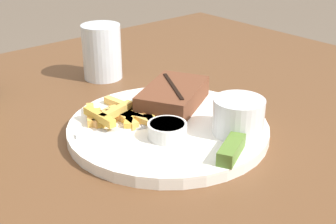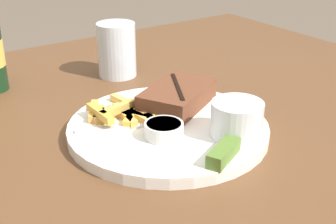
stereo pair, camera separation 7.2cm
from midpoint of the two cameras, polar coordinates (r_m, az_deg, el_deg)
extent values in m
cube|color=brown|center=(0.75, 2.77, -4.08)|extent=(1.27, 1.15, 0.04)
cylinder|color=brown|center=(1.60, 7.85, -2.73)|extent=(0.06, 0.06, 0.71)
cylinder|color=white|center=(0.74, 2.81, -2.25)|extent=(0.32, 0.32, 0.01)
cylinder|color=white|center=(0.73, 2.83, -1.62)|extent=(0.32, 0.32, 0.00)
cube|color=brown|center=(0.79, 3.80, 1.85)|extent=(0.16, 0.14, 0.03)
cube|color=black|center=(0.78, 3.83, 3.10)|extent=(0.06, 0.11, 0.00)
cube|color=#F3A547|center=(0.74, 0.46, -0.82)|extent=(0.03, 0.07, 0.01)
cube|color=#EBB04F|center=(0.75, -2.55, -0.45)|extent=(0.02, 0.08, 0.01)
cube|color=#D8AA53|center=(0.74, -0.77, -0.72)|extent=(0.02, 0.08, 0.01)
cube|color=#EAAF53|center=(0.76, -4.06, 0.04)|extent=(0.07, 0.03, 0.01)
cube|color=#EBA748|center=(0.76, -2.68, -0.01)|extent=(0.07, 0.03, 0.01)
cube|color=gold|center=(0.74, -3.37, 0.32)|extent=(0.07, 0.03, 0.01)
cube|color=#E9A357|center=(0.75, -3.19, -0.21)|extent=(0.03, 0.06, 0.01)
cube|color=gold|center=(0.75, -1.63, -0.46)|extent=(0.06, 0.06, 0.01)
cube|color=gold|center=(0.75, 0.55, -0.41)|extent=(0.04, 0.07, 0.01)
cube|color=#DEA758|center=(0.74, -1.22, -0.53)|extent=(0.03, 0.05, 0.01)
cube|color=#F2B643|center=(0.75, -5.45, -0.36)|extent=(0.03, 0.05, 0.01)
cube|color=#E6B256|center=(0.79, -2.58, 1.04)|extent=(0.02, 0.08, 0.01)
cube|color=#E6A256|center=(0.75, -4.45, -0.49)|extent=(0.06, 0.02, 0.01)
cube|color=gold|center=(0.73, -5.49, -0.24)|extent=(0.01, 0.07, 0.01)
cube|color=#E8A94A|center=(0.76, -6.38, 0.04)|extent=(0.05, 0.07, 0.01)
cylinder|color=white|center=(0.70, 11.35, -0.97)|extent=(0.08, 0.08, 0.05)
cylinder|color=beige|center=(0.69, 11.50, 0.61)|extent=(0.07, 0.07, 0.01)
cylinder|color=silver|center=(0.69, 2.50, -2.29)|extent=(0.06, 0.06, 0.02)
cylinder|color=#C67A4C|center=(0.68, 2.51, -1.67)|extent=(0.05, 0.05, 0.01)
cube|color=#567A2D|center=(0.64, 10.30, -4.90)|extent=(0.07, 0.05, 0.02)
cube|color=#B7B7BC|center=(0.72, -4.51, -2.08)|extent=(0.10, 0.05, 0.00)
cube|color=#B7B7BC|center=(0.72, 0.89, -1.72)|extent=(0.03, 0.01, 0.00)
cube|color=#B7B7BC|center=(0.73, 0.80, -1.56)|extent=(0.03, 0.01, 0.00)
cube|color=#B7B7BC|center=(0.73, 0.72, -1.41)|extent=(0.03, 0.01, 0.00)
cylinder|color=silver|center=(0.97, -4.14, 7.54)|extent=(0.08, 0.08, 0.11)
camera|label=1|loc=(0.04, -87.14, 1.33)|focal=50.00mm
camera|label=2|loc=(0.04, 92.86, -1.33)|focal=50.00mm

